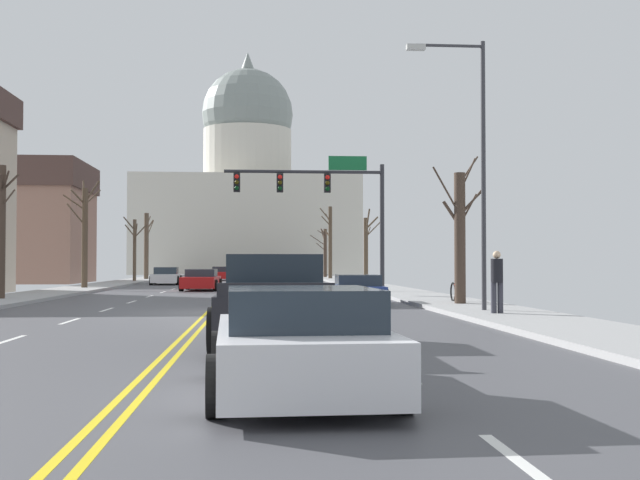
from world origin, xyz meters
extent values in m
cube|color=#49494E|center=(0.00, 0.00, -0.03)|extent=(14.00, 180.00, 0.06)
cube|color=yellow|center=(-0.12, 0.00, 0.00)|extent=(0.10, 176.40, 0.00)
cube|color=yellow|center=(0.12, 0.00, 0.00)|extent=(0.10, 176.40, 0.00)
cube|color=silver|center=(3.50, -18.90, 0.00)|extent=(0.12, 2.20, 0.00)
cube|color=silver|center=(3.50, -13.70, 0.00)|extent=(0.12, 2.20, 0.00)
cube|color=silver|center=(3.50, -8.50, 0.00)|extent=(0.12, 2.20, 0.00)
cube|color=silver|center=(3.50, -3.30, 0.00)|extent=(0.12, 2.20, 0.00)
cube|color=silver|center=(3.50, 1.90, 0.00)|extent=(0.12, 2.20, 0.00)
cube|color=silver|center=(3.50, 7.10, 0.00)|extent=(0.12, 2.20, 0.00)
cube|color=silver|center=(3.50, 12.30, 0.00)|extent=(0.12, 2.20, 0.00)
cube|color=silver|center=(3.50, 17.50, 0.00)|extent=(0.12, 2.20, 0.00)
cube|color=silver|center=(3.50, 22.70, 0.00)|extent=(0.12, 2.20, 0.00)
cube|color=silver|center=(3.50, 27.90, 0.00)|extent=(0.12, 2.20, 0.00)
cube|color=silver|center=(3.50, 33.10, 0.00)|extent=(0.12, 2.20, 0.00)
cube|color=silver|center=(3.50, 38.30, 0.00)|extent=(0.12, 2.20, 0.00)
cube|color=silver|center=(3.50, 43.50, 0.00)|extent=(0.12, 2.20, 0.00)
cube|color=silver|center=(3.50, 48.70, 0.00)|extent=(0.12, 2.20, 0.00)
cube|color=silver|center=(3.50, 53.90, 0.00)|extent=(0.12, 2.20, 0.00)
cube|color=silver|center=(3.50, 59.10, 0.00)|extent=(0.12, 2.20, 0.00)
cube|color=silver|center=(3.50, 64.30, 0.00)|extent=(0.12, 2.20, 0.00)
cube|color=silver|center=(-3.50, -8.50, 0.00)|extent=(0.12, 2.20, 0.00)
cube|color=silver|center=(-3.50, -3.30, 0.00)|extent=(0.12, 2.20, 0.00)
cube|color=silver|center=(-3.50, 1.90, 0.00)|extent=(0.12, 2.20, 0.00)
cube|color=silver|center=(-3.50, 7.10, 0.00)|extent=(0.12, 2.20, 0.00)
cube|color=silver|center=(-3.50, 12.30, 0.00)|extent=(0.12, 2.20, 0.00)
cube|color=silver|center=(-3.50, 17.50, 0.00)|extent=(0.12, 2.20, 0.00)
cube|color=silver|center=(-3.50, 22.70, 0.00)|extent=(0.12, 2.20, 0.00)
cube|color=silver|center=(-3.50, 27.90, 0.00)|extent=(0.12, 2.20, 0.00)
cube|color=silver|center=(-3.50, 33.10, 0.00)|extent=(0.12, 2.20, 0.00)
cube|color=silver|center=(-3.50, 38.30, 0.00)|extent=(0.12, 2.20, 0.00)
cube|color=silver|center=(-3.50, 43.50, 0.00)|extent=(0.12, 2.20, 0.00)
cube|color=silver|center=(-3.50, 48.70, 0.00)|extent=(0.12, 2.20, 0.00)
cube|color=silver|center=(-3.50, 53.90, 0.00)|extent=(0.12, 2.20, 0.00)
cube|color=silver|center=(-3.50, 59.10, 0.00)|extent=(0.12, 2.20, 0.00)
cube|color=silver|center=(-3.50, 64.30, 0.00)|extent=(0.12, 2.20, 0.00)
cube|color=#9A9A9A|center=(8.50, 0.00, 0.07)|extent=(3.00, 180.00, 0.14)
cylinder|color=#28282D|center=(7.60, 14.23, 3.28)|extent=(0.22, 0.22, 6.29)
cylinder|color=#28282D|center=(3.70, 14.23, 6.03)|extent=(7.80, 0.16, 0.16)
cube|color=black|center=(4.87, 14.23, 5.47)|extent=(0.32, 0.28, 0.92)
sphere|color=red|center=(4.87, 14.07, 5.75)|extent=(0.22, 0.22, 0.22)
sphere|color=#332B05|center=(4.87, 14.07, 5.47)|extent=(0.22, 0.22, 0.22)
sphere|color=black|center=(4.87, 14.07, 5.19)|extent=(0.22, 0.22, 0.22)
cube|color=black|center=(2.53, 14.23, 5.47)|extent=(0.32, 0.28, 0.92)
sphere|color=red|center=(2.53, 14.07, 5.75)|extent=(0.22, 0.22, 0.22)
sphere|color=#332B05|center=(2.53, 14.07, 5.47)|extent=(0.22, 0.22, 0.22)
sphere|color=black|center=(2.53, 14.07, 5.19)|extent=(0.22, 0.22, 0.22)
cube|color=black|center=(0.42, 14.23, 5.47)|extent=(0.32, 0.28, 0.92)
sphere|color=red|center=(0.42, 14.07, 5.75)|extent=(0.22, 0.22, 0.22)
sphere|color=#332B05|center=(0.42, 14.07, 5.47)|extent=(0.22, 0.22, 0.22)
sphere|color=black|center=(0.42, 14.07, 5.19)|extent=(0.22, 0.22, 0.22)
cube|color=#146033|center=(5.88, 14.25, 6.48)|extent=(1.90, 0.06, 0.70)
cylinder|color=#333338|center=(8.20, -1.50, 4.18)|extent=(0.14, 0.14, 8.07)
cylinder|color=#333338|center=(7.18, -1.50, 8.06)|extent=(2.04, 0.09, 0.09)
cube|color=#B2B2AD|center=(6.16, -1.50, 7.99)|extent=(0.56, 0.24, 0.16)
cube|color=beige|center=(0.00, 84.88, 6.43)|extent=(29.48, 19.18, 12.86)
cylinder|color=beige|center=(0.00, 84.88, 16.33)|extent=(12.04, 12.04, 6.95)
sphere|color=gray|center=(0.00, 84.88, 21.99)|extent=(12.48, 12.48, 12.48)
cone|color=gray|center=(0.00, 84.88, 29.43)|extent=(1.80, 1.80, 2.40)
cube|color=silver|center=(1.73, 10.36, 0.49)|extent=(1.98, 4.28, 0.67)
cube|color=#232D38|center=(1.72, 9.98, 1.02)|extent=(1.68, 1.95, 0.39)
cylinder|color=black|center=(0.86, 11.69, 0.32)|extent=(0.24, 0.65, 0.64)
cylinder|color=black|center=(2.69, 11.63, 0.32)|extent=(0.24, 0.65, 0.64)
cylinder|color=black|center=(0.77, 9.08, 0.32)|extent=(0.24, 0.65, 0.64)
cylinder|color=black|center=(2.60, 9.02, 0.32)|extent=(0.24, 0.65, 0.64)
cube|color=navy|center=(5.11, 4.41, 0.44)|extent=(1.87, 4.48, 0.55)
cube|color=#232D38|center=(5.10, 4.06, 0.91)|extent=(1.59, 2.16, 0.40)
cylinder|color=black|center=(4.28, 5.81, 0.32)|extent=(0.24, 0.65, 0.64)
cylinder|color=black|center=(6.02, 5.76, 0.32)|extent=(0.24, 0.65, 0.64)
cylinder|color=black|center=(4.20, 3.06, 0.32)|extent=(0.24, 0.65, 0.64)
cylinder|color=black|center=(5.93, 3.01, 0.32)|extent=(0.24, 0.65, 0.64)
cube|color=#6B6056|center=(1.62, -2.52, 0.49)|extent=(1.77, 4.52, 0.65)
cube|color=#232D38|center=(1.62, -2.70, 1.04)|extent=(1.55, 2.01, 0.46)
cylinder|color=black|center=(0.76, -1.12, 0.32)|extent=(0.22, 0.64, 0.64)
cylinder|color=black|center=(2.50, -1.13, 0.32)|extent=(0.22, 0.64, 0.64)
cylinder|color=black|center=(0.74, -3.91, 0.32)|extent=(0.22, 0.64, 0.64)
cylinder|color=black|center=(2.48, -3.92, 0.32)|extent=(0.22, 0.64, 0.64)
cube|color=black|center=(1.78, -9.61, 0.62)|extent=(2.08, 5.71, 0.80)
cube|color=#1E2833|center=(1.79, -8.81, 1.37)|extent=(1.87, 1.96, 0.70)
cube|color=black|center=(1.74, -12.39, 1.13)|extent=(1.84, 0.12, 0.22)
cylinder|color=black|center=(0.80, -7.89, 0.40)|extent=(0.29, 0.80, 0.80)
cylinder|color=black|center=(2.80, -7.92, 0.40)|extent=(0.29, 0.80, 0.80)
cylinder|color=black|center=(0.76, -11.30, 0.40)|extent=(0.29, 0.80, 0.80)
cylinder|color=black|center=(2.76, -11.33, 0.40)|extent=(0.29, 0.80, 0.80)
cube|color=silver|center=(1.94, -15.43, 0.48)|extent=(2.04, 4.45, 0.65)
cube|color=#232D38|center=(1.95, -15.72, 1.04)|extent=(1.74, 2.21, 0.45)
cylinder|color=black|center=(0.95, -14.11, 0.32)|extent=(0.24, 0.65, 0.64)
cylinder|color=black|center=(2.83, -14.04, 0.32)|extent=(0.24, 0.65, 0.64)
cylinder|color=black|center=(1.05, -16.82, 0.32)|extent=(0.24, 0.65, 0.64)
cylinder|color=black|center=(2.94, -16.75, 0.32)|extent=(0.24, 0.65, 0.64)
cube|color=#B71414|center=(-1.70, 20.09, 0.46)|extent=(1.99, 4.64, 0.61)
cube|color=#232D38|center=(-1.69, 20.27, 0.97)|extent=(1.69, 2.16, 0.42)
cylinder|color=black|center=(-0.83, 18.64, 0.32)|extent=(0.24, 0.65, 0.64)
cylinder|color=black|center=(-2.67, 18.70, 0.32)|extent=(0.24, 0.65, 0.64)
cylinder|color=black|center=(-0.73, 21.48, 0.32)|extent=(0.24, 0.65, 0.64)
cylinder|color=black|center=(-2.57, 21.54, 0.32)|extent=(0.24, 0.65, 0.64)
cube|color=silver|center=(-5.00, 32.06, 0.45)|extent=(1.93, 4.57, 0.58)
cube|color=#232D38|center=(-5.01, 32.30, 0.98)|extent=(1.64, 2.14, 0.48)
cylinder|color=black|center=(-4.07, 30.69, 0.32)|extent=(0.24, 0.65, 0.64)
cylinder|color=black|center=(-5.85, 30.63, 0.32)|extent=(0.24, 0.65, 0.64)
cylinder|color=black|center=(-4.15, 33.48, 0.32)|extent=(0.24, 0.65, 0.64)
cylinder|color=black|center=(-5.94, 33.43, 0.32)|extent=(0.24, 0.65, 0.64)
cube|color=#B71414|center=(-1.70, 45.43, 0.45)|extent=(1.79, 4.33, 0.58)
cube|color=#232D38|center=(-1.71, 45.66, 0.97)|extent=(1.56, 2.17, 0.46)
cylinder|color=black|center=(-0.82, 44.10, 0.32)|extent=(0.22, 0.64, 0.64)
cylinder|color=black|center=(-2.57, 44.09, 0.32)|extent=(0.22, 0.64, 0.64)
cylinder|color=black|center=(-0.83, 46.77, 0.32)|extent=(0.22, 0.64, 0.64)
cylinder|color=black|center=(-2.59, 46.76, 0.32)|extent=(0.22, 0.64, 0.64)
cube|color=#B71414|center=(-1.71, 53.71, 0.44)|extent=(1.83, 4.66, 0.56)
cube|color=#232D38|center=(-1.70, 54.13, 0.93)|extent=(1.58, 2.02, 0.42)
cylinder|color=black|center=(-0.84, 52.26, 0.32)|extent=(0.23, 0.64, 0.64)
cylinder|color=black|center=(-2.61, 52.29, 0.32)|extent=(0.23, 0.64, 0.64)
cylinder|color=black|center=(-0.80, 55.14, 0.32)|extent=(0.23, 0.64, 0.64)
cylinder|color=black|center=(-2.57, 55.16, 0.32)|extent=(0.23, 0.64, 0.64)
cube|color=#8C6656|center=(-16.74, 37.68, 3.53)|extent=(9.76, 9.33, 7.06)
cube|color=#47332D|center=(-16.74, 37.68, 8.12)|extent=(10.15, 9.70, 2.14)
cylinder|color=#423328|center=(8.45, 2.31, 2.41)|extent=(0.39, 0.39, 4.54)
cylinder|color=#423328|center=(8.87, 2.25, 3.67)|extent=(0.91, 0.19, 1.06)
cylinder|color=#423328|center=(8.78, 2.50, 4.61)|extent=(0.74, 0.46, 1.27)
cylinder|color=#423328|center=(8.95, 2.94, 4.85)|extent=(1.07, 1.34, 1.17)
cylinder|color=#423328|center=(8.81, 2.11, 3.64)|extent=(0.79, 0.47, 0.83)
cylinder|color=#423328|center=(8.77, 2.39, 3.40)|extent=(0.71, 0.23, 1.13)
cylinder|color=#423328|center=(7.97, 2.26, 4.04)|extent=(1.02, 0.16, 1.68)
cylinder|color=#423328|center=(8.19, 2.39, 3.25)|extent=(0.66, 0.31, 0.93)
cylinder|color=#423328|center=(-8.68, 7.45, 2.77)|extent=(0.39, 0.39, 5.26)
cylinder|color=#423328|center=(-8.86, 8.07, 4.84)|extent=(0.49, 1.35, 1.38)
cylinder|color=#423328|center=(-8.58, 7.11, 4.61)|extent=(0.32, 0.78, 0.81)
cylinder|color=#423328|center=(-8.31, 7.34, 4.69)|extent=(0.82, 0.31, 0.74)
cylinder|color=#423328|center=(-8.47, 7.24, 4.64)|extent=(0.53, 0.52, 1.04)
cylinder|color=#423328|center=(-8.36, 7.26, 4.05)|extent=(0.71, 0.46, 0.74)
cylinder|color=#4C3D2D|center=(7.92, 46.17, 3.36)|extent=(0.34, 0.34, 6.43)
cylinder|color=#4C3D2D|center=(7.49, 45.62, 5.25)|extent=(0.96, 1.18, 0.84)
cylinder|color=#4C3D2D|center=(7.73, 46.37, 5.52)|extent=(0.49, 0.51, 0.91)
cylinder|color=#4C3D2D|center=(7.44, 45.92, 5.84)|extent=(1.06, 0.60, 1.17)
cylinder|color=#4C3D2D|center=(7.72, 46.47, 4.12)|extent=(0.55, 0.75, 0.82)
cylinder|color=#4C3D2D|center=(-8.36, 21.29, 2.96)|extent=(0.34, 0.34, 5.64)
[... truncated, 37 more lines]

